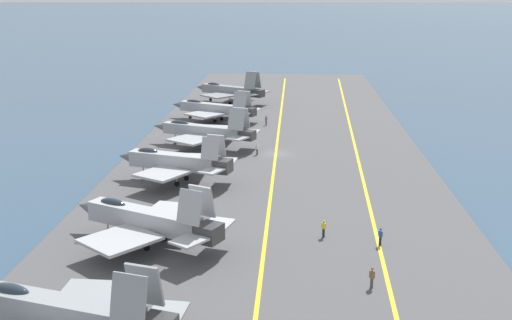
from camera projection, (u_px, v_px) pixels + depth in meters
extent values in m
plane|color=#334C66|center=(276.00, 156.00, 91.97)|extent=(2000.00, 2000.00, 0.00)
cube|color=#4C4C4F|center=(276.00, 155.00, 91.92)|extent=(173.23, 42.03, 0.40)
cube|color=yellow|center=(357.00, 155.00, 91.19)|extent=(155.85, 5.00, 0.01)
cube|color=yellow|center=(276.00, 153.00, 91.86)|extent=(155.90, 0.36, 0.01)
cube|color=gray|center=(58.00, 312.00, 41.86)|extent=(5.13, 12.26, 1.90)
ellipsoid|color=#232D38|center=(10.00, 291.00, 42.81)|extent=(1.81, 3.14, 1.04)
cube|color=gray|center=(94.00, 298.00, 45.09)|extent=(5.27, 5.43, 0.28)
cube|color=gray|center=(129.00, 299.00, 38.43)|extent=(1.51, 2.47, 2.95)
cube|color=gray|center=(145.00, 285.00, 40.25)|extent=(1.51, 2.47, 2.95)
cube|color=gray|center=(168.00, 312.00, 41.86)|extent=(3.02, 2.58, 0.20)
cube|color=#A8AAAF|center=(144.00, 219.00, 59.11)|extent=(6.92, 11.69, 1.85)
cone|color=#5B5E60|center=(87.00, 207.00, 62.43)|extent=(2.57, 2.82, 1.76)
cube|color=#38383A|center=(209.00, 233.00, 55.73)|extent=(2.77, 2.69, 1.57)
ellipsoid|color=#232D38|center=(113.00, 203.00, 60.62)|extent=(2.19, 3.09, 1.02)
cube|color=#A8AAAF|center=(120.00, 239.00, 55.86)|extent=(7.80, 7.73, 0.28)
cube|color=#A8AAAF|center=(173.00, 213.00, 62.30)|extent=(6.74, 6.30, 0.28)
cube|color=#A8AAAF|center=(190.00, 207.00, 54.89)|extent=(1.82, 2.46, 2.97)
cube|color=#A8AAAF|center=(202.00, 201.00, 56.52)|extent=(1.82, 2.46, 2.97)
cube|color=#A8AAAF|center=(189.00, 241.00, 54.00)|extent=(3.61, 3.49, 0.20)
cube|color=#A8AAAF|center=(219.00, 224.00, 57.91)|extent=(3.32, 2.96, 0.20)
cylinder|color=#B2B2B7|center=(108.00, 227.00, 61.67)|extent=(0.16, 0.16, 1.49)
cylinder|color=black|center=(108.00, 231.00, 61.79)|extent=(0.46, 0.64, 0.60)
cylinder|color=#B2B2B7|center=(146.00, 243.00, 57.88)|extent=(0.16, 0.16, 1.49)
cylinder|color=black|center=(147.00, 247.00, 58.00)|extent=(0.46, 0.64, 0.60)
cylinder|color=#B2B2B7|center=(164.00, 234.00, 60.06)|extent=(0.16, 0.16, 1.49)
cylinder|color=black|center=(164.00, 238.00, 60.18)|extent=(0.46, 0.64, 0.60)
cube|color=#A8AAAF|center=(173.00, 161.00, 77.60)|extent=(4.89, 11.17, 1.84)
cone|color=#5B5E60|center=(126.00, 156.00, 79.72)|extent=(2.27, 2.51, 1.75)
cube|color=#38383A|center=(223.00, 166.00, 75.44)|extent=(2.54, 2.32, 1.56)
ellipsoid|color=#232D38|center=(148.00, 152.00, 78.48)|extent=(1.73, 2.88, 1.01)
cube|color=#A8AAAF|center=(162.00, 174.00, 74.48)|extent=(6.83, 6.72, 0.28)
cube|color=#A8AAAF|center=(188.00, 159.00, 80.79)|extent=(5.30, 5.01, 0.28)
cube|color=#A8AAAF|center=(210.00, 149.00, 74.37)|extent=(1.40, 2.25, 2.63)
cube|color=#A8AAAF|center=(217.00, 145.00, 76.12)|extent=(1.40, 2.25, 2.63)
cube|color=#A8AAAF|center=(212.00, 171.00, 73.48)|extent=(3.44, 3.13, 0.20)
cube|color=#A8AAAF|center=(227.00, 161.00, 77.70)|extent=(3.02, 2.40, 0.20)
cylinder|color=#B2B2B7|center=(143.00, 172.00, 79.43)|extent=(0.16, 0.16, 1.78)
cylinder|color=black|center=(144.00, 177.00, 79.58)|extent=(0.38, 0.64, 0.60)
cylinder|color=#B2B2B7|center=(177.00, 179.00, 76.54)|extent=(0.16, 0.16, 1.78)
cylinder|color=black|center=(177.00, 184.00, 76.69)|extent=(0.38, 0.64, 0.60)
cylinder|color=#B2B2B7|center=(186.00, 173.00, 78.88)|extent=(0.16, 0.16, 1.78)
cylinder|color=black|center=(186.00, 178.00, 79.03)|extent=(0.38, 0.64, 0.60)
cube|color=#9EA3A8|center=(202.00, 131.00, 95.10)|extent=(5.91, 12.30, 1.60)
cone|color=#5B5E60|center=(160.00, 126.00, 97.96)|extent=(2.26, 2.76, 1.52)
cube|color=#38383A|center=(247.00, 135.00, 92.16)|extent=(2.44, 2.55, 1.36)
ellipsoid|color=#232D38|center=(180.00, 123.00, 96.40)|extent=(1.90, 3.16, 0.88)
cube|color=#9EA3A8|center=(193.00, 139.00, 91.92)|extent=(7.63, 7.60, 0.28)
cube|color=#9EA3A8|center=(216.00, 130.00, 98.21)|extent=(6.11, 6.02, 0.28)
cube|color=#9EA3A8|center=(236.00, 120.00, 91.34)|extent=(1.71, 2.55, 3.01)
cube|color=#9EA3A8|center=(241.00, 117.00, 92.83)|extent=(1.71, 2.55, 3.01)
cube|color=#9EA3A8|center=(238.00, 138.00, 90.42)|extent=(3.62, 3.47, 0.20)
cube|color=#9EA3A8|center=(251.00, 132.00, 94.30)|extent=(3.19, 2.85, 0.20)
cylinder|color=#B2B2B7|center=(175.00, 138.00, 97.36)|extent=(0.16, 0.16, 1.67)
cylinder|color=black|center=(175.00, 142.00, 97.50)|extent=(0.42, 0.64, 0.60)
cylinder|color=#B2B2B7|center=(206.00, 144.00, 94.03)|extent=(0.16, 0.16, 1.67)
cylinder|color=black|center=(206.00, 147.00, 94.17)|extent=(0.42, 0.64, 0.60)
cylinder|color=#B2B2B7|center=(213.00, 141.00, 96.01)|extent=(0.16, 0.16, 1.67)
cylinder|color=black|center=(213.00, 144.00, 96.15)|extent=(0.42, 0.64, 0.60)
cube|color=#9EA3A8|center=(212.00, 108.00, 113.68)|extent=(6.73, 12.17, 1.63)
cone|color=#5B5E60|center=(178.00, 105.00, 117.01)|extent=(2.40, 2.82, 1.55)
cube|color=#38383A|center=(249.00, 112.00, 110.27)|extent=(2.56, 2.64, 1.39)
ellipsoid|color=#232D38|center=(194.00, 102.00, 115.22)|extent=(2.09, 3.17, 0.90)
cube|color=#9EA3A8|center=(204.00, 114.00, 110.91)|extent=(7.12, 7.23, 0.28)
cube|color=#9EA3A8|center=(223.00, 108.00, 116.35)|extent=(5.67, 6.24, 0.28)
cube|color=#9EA3A8|center=(240.00, 100.00, 109.60)|extent=(1.76, 2.52, 2.65)
cube|color=#9EA3A8|center=(245.00, 98.00, 111.06)|extent=(1.76, 2.52, 2.65)
cube|color=#9EA3A8|center=(240.00, 114.00, 108.62)|extent=(3.66, 3.56, 0.20)
cube|color=#9EA3A8|center=(253.00, 110.00, 112.39)|extent=(3.31, 3.02, 0.20)
cylinder|color=#B2B2B7|center=(190.00, 114.00, 116.22)|extent=(0.16, 0.16, 1.47)
cylinder|color=black|center=(190.00, 117.00, 116.33)|extent=(0.45, 0.64, 0.60)
cylinder|color=#B2B2B7|center=(215.00, 119.00, 112.53)|extent=(0.16, 0.16, 1.47)
cylinder|color=black|center=(215.00, 121.00, 112.65)|extent=(0.45, 0.64, 0.60)
cylinder|color=#B2B2B7|center=(222.00, 116.00, 114.48)|extent=(0.16, 0.16, 1.47)
cylinder|color=black|center=(222.00, 119.00, 114.59)|extent=(0.45, 0.64, 0.60)
cube|color=gray|center=(228.00, 90.00, 131.11)|extent=(7.71, 11.58, 1.70)
cone|color=#5B5E60|center=(201.00, 87.00, 134.97)|extent=(2.57, 2.84, 1.61)
cube|color=#38383A|center=(258.00, 93.00, 127.16)|extent=(2.70, 2.72, 1.44)
ellipsoid|color=#232D38|center=(214.00, 85.00, 132.92)|extent=(2.32, 3.08, 0.93)
cube|color=gray|center=(219.00, 95.00, 128.11)|extent=(7.74, 7.73, 0.28)
cube|color=gray|center=(240.00, 91.00, 133.95)|extent=(6.85, 6.71, 0.28)
cube|color=gray|center=(250.00, 81.00, 126.50)|extent=(2.05, 2.53, 3.30)
cube|color=gray|center=(255.00, 80.00, 127.93)|extent=(2.05, 2.53, 3.30)
cube|color=gray|center=(250.00, 95.00, 125.62)|extent=(3.65, 3.60, 0.20)
cube|color=gray|center=(262.00, 92.00, 129.23)|extent=(3.44, 3.17, 0.20)
cylinder|color=#B2B2B7|center=(211.00, 97.00, 134.03)|extent=(0.16, 0.16, 1.81)
cylinder|color=black|center=(211.00, 99.00, 134.19)|extent=(0.49, 0.63, 0.60)
cylinder|color=#B2B2B7|center=(230.00, 100.00, 129.94)|extent=(0.16, 0.16, 1.81)
cylinder|color=black|center=(230.00, 103.00, 130.10)|extent=(0.49, 0.63, 0.60)
cylinder|color=#B2B2B7|center=(237.00, 98.00, 131.84)|extent=(0.16, 0.16, 1.81)
cylinder|color=black|center=(237.00, 101.00, 132.00)|extent=(0.49, 0.63, 0.60)
cylinder|color=#232328|center=(380.00, 241.00, 59.10)|extent=(0.24, 0.24, 0.89)
cube|color=#284CB2|center=(381.00, 234.00, 58.91)|extent=(0.44, 0.37, 0.53)
sphere|color=beige|center=(381.00, 230.00, 58.81)|extent=(0.22, 0.22, 0.22)
sphere|color=#284CB2|center=(381.00, 229.00, 58.79)|extent=(0.24, 0.24, 0.24)
cylinder|color=#4C473D|center=(266.00, 123.00, 110.40)|extent=(0.24, 0.24, 0.83)
cube|color=purple|center=(266.00, 119.00, 110.22)|extent=(0.44, 0.36, 0.60)
sphere|color=tan|center=(266.00, 116.00, 110.10)|extent=(0.22, 0.22, 0.22)
sphere|color=purple|center=(266.00, 116.00, 110.09)|extent=(0.24, 0.24, 0.24)
cylinder|color=#232328|center=(323.00, 233.00, 61.07)|extent=(0.24, 0.24, 0.90)
cube|color=yellow|center=(324.00, 226.00, 60.88)|extent=(0.46, 0.44, 0.52)
sphere|color=#9E7051|center=(324.00, 222.00, 60.78)|extent=(0.22, 0.22, 0.22)
sphere|color=yellow|center=(324.00, 221.00, 60.76)|extent=(0.24, 0.24, 0.24)
cylinder|color=#4C473D|center=(257.00, 152.00, 91.11)|extent=(0.24, 0.24, 0.86)
cube|color=white|center=(257.00, 147.00, 90.92)|extent=(0.46, 0.44, 0.59)
sphere|color=#9E7051|center=(257.00, 144.00, 90.81)|extent=(0.22, 0.22, 0.22)
sphere|color=white|center=(257.00, 143.00, 90.80)|extent=(0.24, 0.24, 0.24)
cylinder|color=#4C473D|center=(372.00, 283.00, 50.80)|extent=(0.24, 0.24, 0.85)
cube|color=brown|center=(372.00, 274.00, 50.60)|extent=(0.46, 0.45, 0.61)
sphere|color=tan|center=(372.00, 269.00, 50.49)|extent=(0.22, 0.22, 0.22)
sphere|color=brown|center=(372.00, 269.00, 50.47)|extent=(0.24, 0.24, 0.24)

